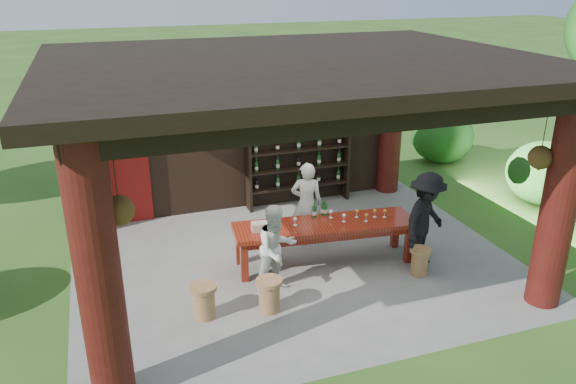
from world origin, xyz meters
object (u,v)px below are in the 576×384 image
object	(u,v)px
wine_shelf	(299,159)
napkin_basket	(260,227)
stool_near_left	(269,294)
guest_man	(426,220)
host	(307,203)
guest_woman	(276,249)
tasting_table	(325,230)
stool_far_left	(204,300)
stool_near_right	(420,261)

from	to	relation	value
wine_shelf	napkin_basket	size ratio (longest dim) A/B	8.69
wine_shelf	stool_near_left	size ratio (longest dim) A/B	4.36
guest_man	host	bearing A→B (deg)	105.75
guest_woman	tasting_table	bearing A→B (deg)	15.41
stool_near_left	stool_far_left	size ratio (longest dim) A/B	0.99
tasting_table	guest_woman	distance (m)	1.20
stool_far_left	napkin_basket	distance (m)	1.64
guest_man	wine_shelf	bearing A→B (deg)	76.65
tasting_table	guest_woman	size ratio (longest dim) A/B	2.20
stool_near_right	stool_far_left	bearing A→B (deg)	-178.94
napkin_basket	tasting_table	bearing A→B (deg)	-4.20
wine_shelf	stool_far_left	size ratio (longest dim) A/B	4.31
wine_shelf	guest_woman	world-z (taller)	wine_shelf
stool_near_right	host	size ratio (longest dim) A/B	0.30
host	tasting_table	bearing A→B (deg)	111.14
tasting_table	stool_near_left	xyz separation A→B (m)	(-1.32, -1.09, -0.36)
stool_near_left	stool_near_right	world-z (taller)	stool_near_left
stool_near_left	host	world-z (taller)	host
wine_shelf	stool_near_right	world-z (taller)	wine_shelf
stool_near_left	guest_woman	world-z (taller)	guest_woman
wine_shelf	stool_near_right	distance (m)	3.71
tasting_table	stool_near_left	world-z (taller)	tasting_table
stool_near_left	stool_near_right	size ratio (longest dim) A/B	1.11
stool_near_left	guest_man	size ratio (longest dim) A/B	0.31
stool_near_left	napkin_basket	distance (m)	1.31
host	napkin_basket	distance (m)	1.35
tasting_table	guest_man	size ratio (longest dim) A/B	1.90
stool_far_left	host	xyz separation A→B (m)	(2.26, 1.80, 0.50)
wine_shelf	napkin_basket	world-z (taller)	wine_shelf
tasting_table	stool_far_left	bearing A→B (deg)	-157.26
stool_near_left	stool_far_left	world-z (taller)	stool_far_left
host	guest_woman	xyz separation A→B (m)	(-1.04, -1.42, -0.06)
stool_near_left	stool_far_left	xyz separation A→B (m)	(-0.95, 0.14, 0.00)
stool_near_right	wine_shelf	bearing A→B (deg)	103.63
stool_far_left	guest_woman	size ratio (longest dim) A/B	0.36
wine_shelf	tasting_table	xyz separation A→B (m)	(-0.49, -2.65, -0.37)
stool_near_right	guest_man	xyz separation A→B (m)	(0.22, 0.28, 0.59)
guest_woman	guest_man	xyz separation A→B (m)	(2.62, -0.03, 0.11)
stool_near_right	napkin_basket	size ratio (longest dim) A/B	1.80
stool_far_left	host	bearing A→B (deg)	38.45
host	guest_man	world-z (taller)	guest_man
tasting_table	wine_shelf	bearing A→B (deg)	79.51
host	napkin_basket	bearing A→B (deg)	54.91
tasting_table	host	bearing A→B (deg)	90.67
wine_shelf	napkin_basket	distance (m)	3.03
stool_far_left	guest_man	xyz separation A→B (m)	(3.84, 0.35, 0.56)
stool_near_left	stool_far_left	bearing A→B (deg)	171.54
tasting_table	guest_woman	xyz separation A→B (m)	(-1.05, -0.58, 0.09)
tasting_table	stool_far_left	distance (m)	2.49
stool_near_right	tasting_table	bearing A→B (deg)	146.69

